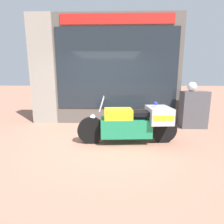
# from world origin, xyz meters

# --- Properties ---
(ground_plane) EXTENTS (60.00, 60.00, 0.00)m
(ground_plane) POSITION_xyz_m (0.00, 0.00, 0.00)
(ground_plane) COLOR #9E6B56
(shop_building) EXTENTS (5.11, 0.55, 3.64)m
(shop_building) POSITION_xyz_m (-0.37, 2.00, 1.83)
(shop_building) COLOR #56514C
(shop_building) RESTS_ON ground
(window_display) EXTENTS (3.82, 0.30, 1.86)m
(window_display) POSITION_xyz_m (0.35, 2.03, 0.45)
(window_display) COLOR slate
(window_display) RESTS_ON ground
(paramedic_motorcycle) EXTENTS (2.44, 0.79, 1.15)m
(paramedic_motorcycle) POSITION_xyz_m (0.82, -0.03, 0.52)
(paramedic_motorcycle) COLOR black
(paramedic_motorcycle) RESTS_ON ground
(utility_cabinet) EXTENTS (0.79, 0.46, 1.17)m
(utility_cabinet) POSITION_xyz_m (2.85, 1.38, 0.59)
(utility_cabinet) COLOR #4C4C51
(utility_cabinet) RESTS_ON ground
(white_helmet) EXTENTS (0.29, 0.29, 0.29)m
(white_helmet) POSITION_xyz_m (2.74, 1.37, 1.31)
(white_helmet) COLOR white
(white_helmet) RESTS_ON utility_cabinet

